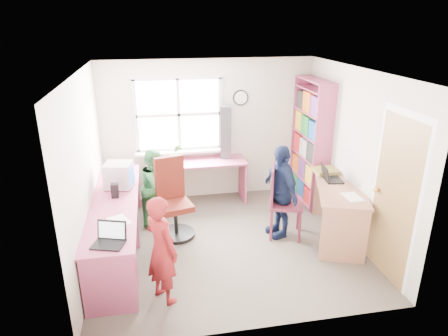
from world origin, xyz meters
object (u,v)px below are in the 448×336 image
at_px(crt_monitor, 119,175).
at_px(cd_tower, 226,132).
at_px(bookshelf, 310,145).
at_px(person_red, 162,250).
at_px(right_desk, 339,201).
at_px(laptop_right, 330,177).
at_px(person_navy, 280,191).
at_px(swivel_chair, 173,203).
at_px(person_green, 156,187).
at_px(potted_plant, 176,153).
at_px(wooden_chair, 281,199).
at_px(laptop_left, 110,238).
at_px(l_desk, 130,233).

bearing_deg(crt_monitor, cd_tower, 41.24).
distance_m(bookshelf, person_red, 3.43).
bearing_deg(right_desk, bookshelf, 106.72).
relative_size(laptop_right, person_red, 0.28).
distance_m(bookshelf, person_navy, 1.40).
distance_m(swivel_chair, cd_tower, 1.63).
height_order(laptop_right, person_green, person_green).
xyz_separation_m(swivel_chair, potted_plant, (0.13, 1.02, 0.41)).
bearing_deg(wooden_chair, cd_tower, 128.07).
bearing_deg(bookshelf, person_green, -171.82).
bearing_deg(cd_tower, right_desk, -40.95).
bearing_deg(laptop_left, right_desk, 33.60).
height_order(cd_tower, person_green, cd_tower).
bearing_deg(person_red, laptop_left, 48.81).
distance_m(l_desk, laptop_left, 0.79).
bearing_deg(laptop_left, person_green, 91.83).
distance_m(l_desk, laptop_right, 2.91).
height_order(laptop_left, person_red, person_red).
xyz_separation_m(bookshelf, potted_plant, (-2.24, 0.25, -0.09)).
bearing_deg(bookshelf, wooden_chair, -128.10).
relative_size(swivel_chair, laptop_left, 2.97).
bearing_deg(laptop_left, swivel_chair, 79.48).
bearing_deg(person_red, cd_tower, -60.01).
relative_size(crt_monitor, person_navy, 0.31).
bearing_deg(person_green, bookshelf, -57.66).
height_order(swivel_chair, laptop_right, swivel_chair).
relative_size(swivel_chair, person_navy, 0.85).
bearing_deg(wooden_chair, swivel_chair, -174.33).
distance_m(crt_monitor, person_red, 1.69).
relative_size(laptop_right, potted_plant, 1.14).
bearing_deg(bookshelf, swivel_chair, -161.97).
height_order(right_desk, person_red, person_red).
bearing_deg(bookshelf, right_desk, -92.33).
bearing_deg(person_navy, bookshelf, 128.50).
bearing_deg(crt_monitor, bookshelf, 23.33).
distance_m(laptop_right, person_green, 2.60).
distance_m(cd_tower, person_red, 2.88).
bearing_deg(right_desk, cd_tower, 148.24).
xyz_separation_m(cd_tower, person_navy, (0.53, -1.40, -0.51)).
distance_m(cd_tower, potted_plant, 0.91).
height_order(laptop_left, cd_tower, cd_tower).
xyz_separation_m(l_desk, bookshelf, (2.96, 1.47, 0.55)).
relative_size(bookshelf, crt_monitor, 4.93).
bearing_deg(right_desk, person_red, -140.92).
distance_m(swivel_chair, laptop_left, 1.61).
relative_size(swivel_chair, wooden_chair, 1.09).
bearing_deg(laptop_left, potted_plant, 87.89).
distance_m(l_desk, person_navy, 2.15).
bearing_deg(potted_plant, bookshelf, -6.48).
distance_m(l_desk, wooden_chair, 2.14).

